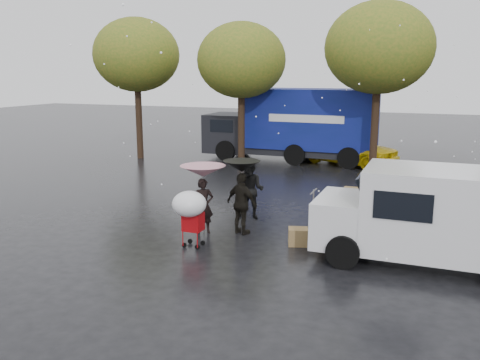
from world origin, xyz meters
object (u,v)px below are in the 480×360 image
at_px(yellow_taxi, 348,147).
at_px(vendor_cart, 343,206).
at_px(white_van, 434,215).
at_px(person_pink, 204,206).
at_px(person_black, 242,204).
at_px(blue_truck, 295,125).
at_px(shopping_cart, 190,207).

bearing_deg(yellow_taxi, vendor_cart, -149.05).
height_order(vendor_cart, white_van, white_van).
distance_m(person_pink, person_black, 1.04).
xyz_separation_m(person_black, blue_truck, (-1.75, 11.63, 0.92)).
height_order(shopping_cart, yellow_taxi, yellow_taxi).
distance_m(person_pink, blue_truck, 11.96).
bearing_deg(blue_truck, vendor_cart, -67.83).
xyz_separation_m(vendor_cart, yellow_taxi, (-1.65, 10.43, 0.08)).
bearing_deg(person_black, vendor_cart, -134.85).
bearing_deg(person_black, shopping_cart, 82.91).
distance_m(vendor_cart, shopping_cart, 4.29).
relative_size(shopping_cart, white_van, 0.30).
distance_m(person_black, yellow_taxi, 11.68).
height_order(person_black, white_van, white_van).
height_order(person_pink, white_van, white_van).
relative_size(white_van, yellow_taxi, 1.03).
xyz_separation_m(person_pink, yellow_taxi, (1.84, 11.92, 0.06)).
bearing_deg(white_van, yellow_taxi, 108.04).
bearing_deg(shopping_cart, white_van, 10.68).
height_order(blue_truck, yellow_taxi, blue_truck).
xyz_separation_m(shopping_cart, yellow_taxi, (1.60, 13.21, -0.25)).
relative_size(person_pink, vendor_cart, 0.98).
distance_m(blue_truck, yellow_taxi, 2.75).
xyz_separation_m(vendor_cart, blue_truck, (-4.24, 10.40, 1.03)).
bearing_deg(blue_truck, yellow_taxi, 0.59).
xyz_separation_m(person_pink, blue_truck, (-0.74, 11.89, 1.01)).
xyz_separation_m(person_black, yellow_taxi, (0.84, 11.65, -0.03)).
height_order(person_pink, shopping_cart, person_pink).
distance_m(white_van, yellow_taxi, 12.79).
relative_size(person_pink, white_van, 0.30).
height_order(shopping_cart, blue_truck, blue_truck).
distance_m(shopping_cart, blue_truck, 13.23).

